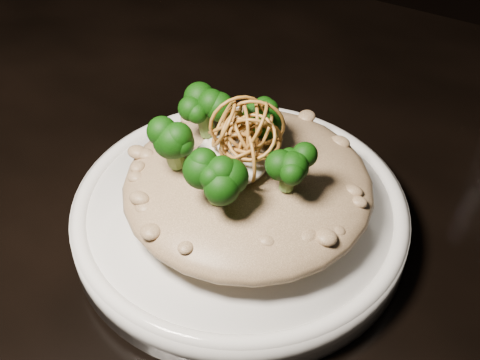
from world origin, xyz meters
The scene contains 6 objects.
table centered at (0.00, 0.00, 0.67)m, with size 1.10×0.80×0.75m.
plate centered at (-0.08, -0.02, 0.76)m, with size 0.27×0.27×0.03m, color white.
risotto centered at (-0.07, -0.02, 0.80)m, with size 0.19×0.19×0.04m, color brown.
broccoli centered at (-0.08, -0.02, 0.84)m, with size 0.13×0.13×0.05m, color black, non-canonical shape.
cheese centered at (-0.08, -0.02, 0.83)m, with size 0.06×0.06×0.02m, color white.
shallots centered at (-0.08, -0.01, 0.85)m, with size 0.05×0.05×0.04m, color brown, non-canonical shape.
Camera 1 is at (0.09, -0.34, 1.15)m, focal length 50.00 mm.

